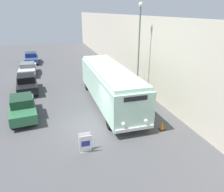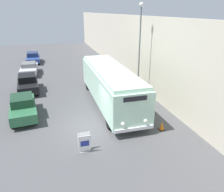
% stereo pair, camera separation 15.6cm
% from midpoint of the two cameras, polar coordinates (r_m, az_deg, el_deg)
% --- Properties ---
extents(ground_plane, '(80.00, 80.00, 0.00)m').
position_cam_midpoint_polar(ground_plane, '(14.70, -5.88, -7.87)').
color(ground_plane, '#4C4C4F').
extents(building_wall_right, '(0.30, 60.00, 6.72)m').
position_cam_midpoint_polar(building_wall_right, '(24.52, 4.79, 12.49)').
color(building_wall_right, beige).
rests_on(building_wall_right, ground_plane).
extents(vintage_bus, '(2.59, 10.83, 3.01)m').
position_cam_midpoint_polar(vintage_bus, '(17.43, -0.26, 3.21)').
color(vintage_bus, black).
rests_on(vintage_bus, ground_plane).
extents(sign_board, '(0.67, 0.40, 1.07)m').
position_cam_midpoint_polar(sign_board, '(12.09, -6.80, -12.12)').
color(sign_board, gray).
rests_on(sign_board, ground_plane).
extents(streetlamp, '(0.36, 0.36, 7.77)m').
position_cam_midpoint_polar(streetlamp, '(18.62, 7.53, 14.32)').
color(streetlamp, '#595E60').
rests_on(streetlamp, ground_plane).
extents(parked_car_near, '(2.12, 4.27, 1.57)m').
position_cam_midpoint_polar(parked_car_near, '(16.69, -21.99, -2.67)').
color(parked_car_near, black).
rests_on(parked_car_near, ground_plane).
extents(parked_car_mid, '(2.11, 4.24, 1.60)m').
position_cam_midpoint_polar(parked_car_mid, '(21.86, -20.95, 3.07)').
color(parked_car_mid, black).
rests_on(parked_car_mid, ground_plane).
extents(parked_car_far, '(1.85, 4.42, 1.40)m').
position_cam_midpoint_polar(parked_car_far, '(27.94, -20.67, 6.78)').
color(parked_car_far, black).
rests_on(parked_car_far, ground_plane).
extents(parked_car_distant, '(1.88, 4.53, 1.50)m').
position_cam_midpoint_polar(parked_car_distant, '(34.11, -19.81, 9.42)').
color(parked_car_distant, black).
rests_on(parked_car_distant, ground_plane).
extents(traffic_cone, '(0.36, 0.36, 0.57)m').
position_cam_midpoint_polar(traffic_cone, '(14.48, 13.19, -7.60)').
color(traffic_cone, black).
rests_on(traffic_cone, ground_plane).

